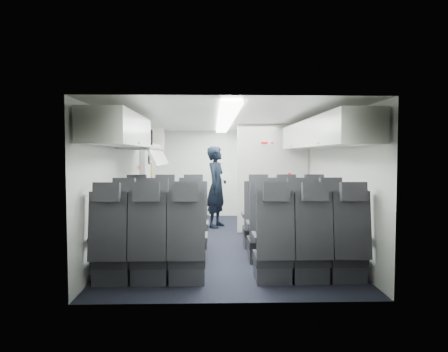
{
  "coord_description": "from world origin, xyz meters",
  "views": [
    {
      "loc": [
        -0.21,
        -7.08,
        1.54
      ],
      "look_at": [
        0.0,
        0.4,
        1.15
      ],
      "focal_mm": 32.0,
      "sensor_mm": 36.0,
      "label": 1
    }
  ],
  "objects": [
    {
      "name": "galley_unit",
      "position": [
        0.95,
        2.72,
        0.95
      ],
      "size": [
        0.85,
        0.52,
        1.9
      ],
      "color": "#939399",
      "rests_on": "cabin_shell"
    },
    {
      "name": "seat_row_front",
      "position": [
        -0.0,
        -0.53,
        0.4
      ],
      "size": [
        3.33,
        0.56,
        1.24
      ],
      "color": "#242326",
      "rests_on": "cabin_shell"
    },
    {
      "name": "cabin_shell",
      "position": [
        0.0,
        0.0,
        1.12
      ],
      "size": [
        3.41,
        6.01,
        2.16
      ],
      "color": "black",
      "rests_on": "ground"
    },
    {
      "name": "papers",
      "position": [
        0.06,
        1.38,
        1.09
      ],
      "size": [
        0.21,
        0.09,
        0.15
      ],
      "primitive_type": "cube",
      "rotation": [
        0.0,
        0.0,
        0.34
      ],
      "color": "white",
      "rests_on": "flight_attendant"
    },
    {
      "name": "overhead_bin_left_rear",
      "position": [
        -1.4,
        -2.0,
        1.86
      ],
      "size": [
        0.53,
        1.8,
        0.4
      ],
      "color": "silver",
      "rests_on": "cabin_shell"
    },
    {
      "name": "carry_on_bag",
      "position": [
        -1.4,
        -0.53,
        1.83
      ],
      "size": [
        0.43,
        0.33,
        0.24
      ],
      "primitive_type": "cube",
      "rotation": [
        0.0,
        0.0,
        0.12
      ],
      "color": "black",
      "rests_on": "overhead_bin_left_front_open"
    },
    {
      "name": "seat_row_rear",
      "position": [
        -0.0,
        -2.33,
        0.4
      ],
      "size": [
        3.33,
        0.56,
        1.24
      ],
      "color": "#242326",
      "rests_on": "cabin_shell"
    },
    {
      "name": "flight_attendant",
      "position": [
        -0.13,
        1.43,
        0.87
      ],
      "size": [
        0.62,
        0.74,
        1.74
      ],
      "primitive_type": "imported",
      "rotation": [
        0.0,
        0.0,
        1.2
      ],
      "color": "black",
      "rests_on": "ground"
    },
    {
      "name": "overhead_bin_right_front",
      "position": [
        1.4,
        -0.25,
        1.86
      ],
      "size": [
        0.53,
        1.7,
        0.4
      ],
      "color": "silver",
      "rests_on": "cabin_shell"
    },
    {
      "name": "overhead_bin_left_front_open",
      "position": [
        -1.44,
        -0.25,
        1.74
      ],
      "size": [
        0.64,
        1.7,
        0.72
      ],
      "color": "#9E9E93",
      "rests_on": "cabin_shell"
    },
    {
      "name": "bulkhead_partition",
      "position": [
        0.98,
        0.8,
        1.08
      ],
      "size": [
        1.4,
        0.15,
        2.13
      ],
      "color": "silver",
      "rests_on": "cabin_shell"
    },
    {
      "name": "seat_row_mid",
      "position": [
        -0.0,
        -1.43,
        0.4
      ],
      "size": [
        3.33,
        0.56,
        1.24
      ],
      "color": "#242326",
      "rests_on": "cabin_shell"
    },
    {
      "name": "boarding_door",
      "position": [
        -1.64,
        1.55,
        0.95
      ],
      "size": [
        0.12,
        1.27,
        1.86
      ],
      "color": "silver",
      "rests_on": "cabin_shell"
    },
    {
      "name": "overhead_bin_right_rear",
      "position": [
        1.4,
        -2.0,
        1.86
      ],
      "size": [
        0.53,
        1.8,
        0.4
      ],
      "color": "silver",
      "rests_on": "cabin_shell"
    }
  ]
}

